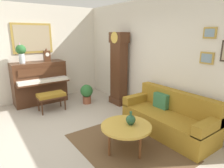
% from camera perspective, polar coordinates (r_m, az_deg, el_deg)
% --- Properties ---
extents(ground_plane, '(6.40, 6.00, 0.10)m').
position_cam_1_polar(ground_plane, '(4.18, -15.12, -15.19)').
color(ground_plane, '#B2A899').
extents(wall_left, '(0.13, 4.90, 2.80)m').
position_cam_1_polar(wall_left, '(6.19, -24.69, 7.96)').
color(wall_left, silver).
rests_on(wall_left, ground_plane).
extents(wall_back, '(5.30, 0.13, 2.80)m').
position_cam_1_polar(wall_back, '(4.99, 10.56, 7.63)').
color(wall_back, silver).
rests_on(wall_back, ground_plane).
extents(area_rug, '(2.10, 1.50, 0.01)m').
position_cam_1_polar(area_rug, '(3.70, 4.20, -17.88)').
color(area_rug, brown).
rests_on(area_rug, ground_plane).
extents(piano, '(0.87, 1.44, 1.20)m').
position_cam_1_polar(piano, '(6.03, -20.44, 0.45)').
color(piano, '#4C2B19').
rests_on(piano, ground_plane).
extents(piano_bench, '(0.42, 0.70, 0.48)m').
position_cam_1_polar(piano_bench, '(5.32, -17.39, -3.36)').
color(piano_bench, '#4C2B19').
rests_on(piano_bench, ground_plane).
extents(grandfather_clock, '(0.52, 0.34, 2.03)m').
position_cam_1_polar(grandfather_clock, '(5.49, 1.98, 3.88)').
color(grandfather_clock, '#4C2B19').
rests_on(grandfather_clock, ground_plane).
extents(couch, '(1.90, 0.80, 0.84)m').
position_cam_1_polar(couch, '(4.21, 16.28, -9.47)').
color(couch, olive).
rests_on(couch, ground_plane).
extents(coffee_table, '(0.88, 0.88, 0.45)m').
position_cam_1_polar(coffee_table, '(3.47, 4.17, -12.42)').
color(coffee_table, gold).
rests_on(coffee_table, ground_plane).
extents(mantel_clock, '(0.13, 0.18, 0.38)m').
position_cam_1_polar(mantel_clock, '(5.97, -18.56, 7.97)').
color(mantel_clock, '#4C2B19').
rests_on(mantel_clock, piano).
extents(flower_vase, '(0.26, 0.26, 0.58)m').
position_cam_1_polar(flower_vase, '(5.80, -25.11, 8.59)').
color(flower_vase, silver).
rests_on(flower_vase, piano).
extents(green_jug, '(0.17, 0.17, 0.24)m').
position_cam_1_polar(green_jug, '(3.46, 5.50, -10.34)').
color(green_jug, '#234C33').
rests_on(green_jug, coffee_table).
extents(potted_plant, '(0.36, 0.36, 0.56)m').
position_cam_1_polar(potted_plant, '(5.68, -7.43, -2.55)').
color(potted_plant, '#935138').
rests_on(potted_plant, ground_plane).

